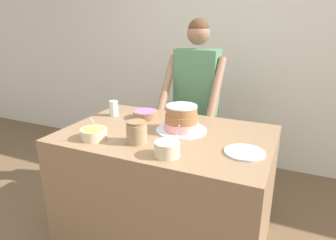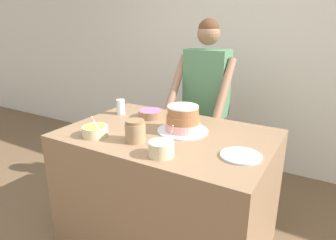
{
  "view_description": "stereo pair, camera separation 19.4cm",
  "coord_description": "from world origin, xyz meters",
  "views": [
    {
      "loc": [
        0.79,
        -1.26,
        1.61
      ],
      "look_at": [
        0.03,
        0.42,
        0.99
      ],
      "focal_mm": 32.0,
      "sensor_mm": 36.0,
      "label": 1
    },
    {
      "loc": [
        0.96,
        -1.17,
        1.61
      ],
      "look_at": [
        0.03,
        0.42,
        0.99
      ],
      "focal_mm": 32.0,
      "sensor_mm": 36.0,
      "label": 2
    }
  ],
  "objects": [
    {
      "name": "frosting_bowl_white",
      "position": [
        0.15,
        0.14,
        0.93
      ],
      "size": [
        0.15,
        0.15,
        0.19
      ],
      "color": "beige",
      "rests_on": "counter"
    },
    {
      "name": "drinking_glass",
      "position": [
        -0.54,
        0.65,
        0.94
      ],
      "size": [
        0.07,
        0.07,
        0.12
      ],
      "color": "silver",
      "rests_on": "counter"
    },
    {
      "name": "stoneware_jar",
      "position": [
        -0.1,
        0.24,
        0.95
      ],
      "size": [
        0.13,
        0.13,
        0.14
      ],
      "color": "#9E7F5B",
      "rests_on": "counter"
    },
    {
      "name": "person_baker",
      "position": [
        -0.06,
        1.26,
        0.98
      ],
      "size": [
        0.51,
        0.45,
        1.63
      ],
      "color": "#2D2D38",
      "rests_on": "ground_plane"
    },
    {
      "name": "wall_back",
      "position": [
        0.0,
        2.08,
        1.3
      ],
      "size": [
        10.0,
        0.05,
        2.6
      ],
      "color": "silver",
      "rests_on": "ground_plane"
    },
    {
      "name": "ceramic_plate",
      "position": [
        0.55,
        0.35,
        0.89
      ],
      "size": [
        0.23,
        0.23,
        0.01
      ],
      "color": "silver",
      "rests_on": "counter"
    },
    {
      "name": "frosting_bowl_yellow",
      "position": [
        -0.38,
        0.18,
        0.92
      ],
      "size": [
        0.17,
        0.17,
        0.16
      ],
      "color": "beige",
      "rests_on": "counter"
    },
    {
      "name": "counter",
      "position": [
        0.0,
        0.47,
        0.44
      ],
      "size": [
        1.4,
        0.94,
        0.88
      ],
      "color": "#8C6B4C",
      "rests_on": "ground_plane"
    },
    {
      "name": "cake",
      "position": [
        0.08,
        0.55,
        0.96
      ],
      "size": [
        0.35,
        0.35,
        0.18
      ],
      "color": "silver",
      "rests_on": "counter"
    },
    {
      "name": "frosting_bowl_purple",
      "position": [
        -0.29,
        0.7,
        0.91
      ],
      "size": [
        0.19,
        0.19,
        0.06
      ],
      "color": "#936B4C",
      "rests_on": "counter"
    }
  ]
}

